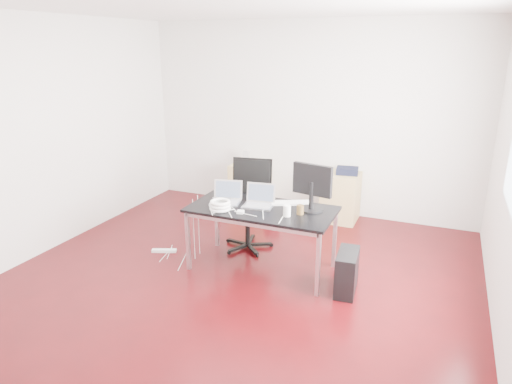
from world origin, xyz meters
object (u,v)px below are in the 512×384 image
at_px(filing_cabinet_left, 249,186).
at_px(filing_cabinet_right, 340,197).
at_px(desk, 262,212).
at_px(office_chair, 249,200).
at_px(pc_tower, 347,272).

relative_size(filing_cabinet_left, filing_cabinet_right, 1.00).
bearing_deg(desk, filing_cabinet_right, 75.47).
bearing_deg(filing_cabinet_right, filing_cabinet_left, 180.00).
relative_size(office_chair, filing_cabinet_left, 1.54).
height_order(office_chair, pc_tower, office_chair).
bearing_deg(filing_cabinet_left, office_chair, -66.30).
bearing_deg(office_chair, filing_cabinet_left, 103.89).
height_order(desk, filing_cabinet_left, desk).
bearing_deg(filing_cabinet_right, office_chair, -123.17).
height_order(desk, office_chair, office_chair).
xyz_separation_m(office_chair, filing_cabinet_right, (0.86, 1.31, -0.26)).
bearing_deg(office_chair, filing_cabinet_right, 47.02).
bearing_deg(filing_cabinet_right, desk, -104.53).
relative_size(filing_cabinet_right, pc_tower, 1.56).
xyz_separation_m(desk, filing_cabinet_right, (0.48, 1.84, -0.33)).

